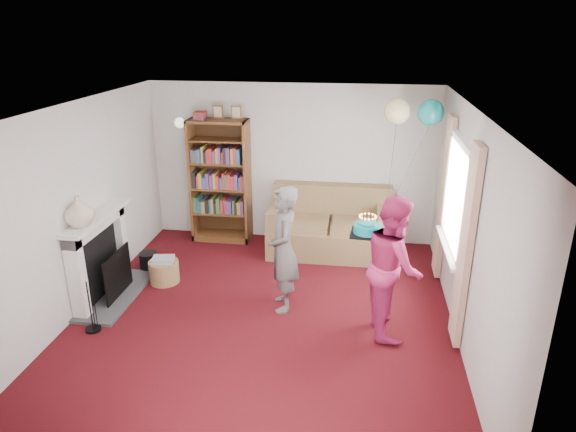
% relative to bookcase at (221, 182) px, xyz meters
% --- Properties ---
extents(ground, '(5.00, 5.00, 0.00)m').
position_rel_bookcase_xyz_m(ground, '(1.12, -2.30, -0.96)').
color(ground, '#39080D').
rests_on(ground, ground).
extents(wall_back, '(4.50, 0.02, 2.50)m').
position_rel_bookcase_xyz_m(wall_back, '(1.12, 0.21, 0.29)').
color(wall_back, silver).
rests_on(wall_back, ground).
extents(wall_left, '(0.02, 5.00, 2.50)m').
position_rel_bookcase_xyz_m(wall_left, '(-1.14, -2.30, 0.29)').
color(wall_left, silver).
rests_on(wall_left, ground).
extents(wall_right, '(0.02, 5.00, 2.50)m').
position_rel_bookcase_xyz_m(wall_right, '(3.38, -2.30, 0.29)').
color(wall_right, silver).
rests_on(wall_right, ground).
extents(ceiling, '(4.50, 5.00, 0.01)m').
position_rel_bookcase_xyz_m(ceiling, '(1.12, -2.30, 1.54)').
color(ceiling, white).
rests_on(ceiling, wall_back).
extents(fireplace, '(0.55, 1.80, 1.12)m').
position_rel_bookcase_xyz_m(fireplace, '(-0.97, -2.11, -0.45)').
color(fireplace, '#3F3F42').
rests_on(fireplace, ground).
extents(window_bay, '(0.14, 2.02, 2.20)m').
position_rel_bookcase_xyz_m(window_bay, '(3.32, -1.70, 0.24)').
color(window_bay, white).
rests_on(window_bay, ground).
extents(wall_sconce, '(0.16, 0.23, 0.16)m').
position_rel_bookcase_xyz_m(wall_sconce, '(-0.63, 0.06, 0.92)').
color(wall_sconce, gold).
rests_on(wall_sconce, ground).
extents(bookcase, '(0.93, 0.42, 2.17)m').
position_rel_bookcase_xyz_m(bookcase, '(0.00, 0.00, 0.00)').
color(bookcase, '#472B14').
rests_on(bookcase, ground).
extents(sofa, '(1.85, 0.98, 0.98)m').
position_rel_bookcase_xyz_m(sofa, '(1.78, -0.23, -0.60)').
color(sofa, olive).
rests_on(sofa, ground).
extents(wicker_basket, '(0.41, 0.41, 0.36)m').
position_rel_bookcase_xyz_m(wicker_basket, '(-0.40, -1.62, -0.79)').
color(wicker_basket, '#9A7848').
rests_on(wicker_basket, ground).
extents(person_striped, '(0.50, 0.65, 1.57)m').
position_rel_bookcase_xyz_m(person_striped, '(1.32, -2.04, -0.17)').
color(person_striped, black).
rests_on(person_striped, ground).
extents(person_magenta, '(0.72, 0.87, 1.63)m').
position_rel_bookcase_xyz_m(person_magenta, '(2.61, -2.36, -0.15)').
color(person_magenta, '#BC255E').
rests_on(person_magenta, ground).
extents(birthday_cake, '(0.36, 0.36, 0.22)m').
position_rel_bookcase_xyz_m(birthday_cake, '(2.30, -2.22, 0.23)').
color(birthday_cake, black).
rests_on(birthday_cake, ground).
extents(balloons, '(0.79, 0.35, 1.71)m').
position_rel_bookcase_xyz_m(balloons, '(2.87, -0.51, 1.26)').
color(balloons, '#3F3F3F').
rests_on(balloons, ground).
extents(mantel_vase, '(0.44, 0.44, 0.36)m').
position_rel_bookcase_xyz_m(mantel_vase, '(-1.00, -2.45, 0.34)').
color(mantel_vase, beige).
rests_on(mantel_vase, fireplace).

